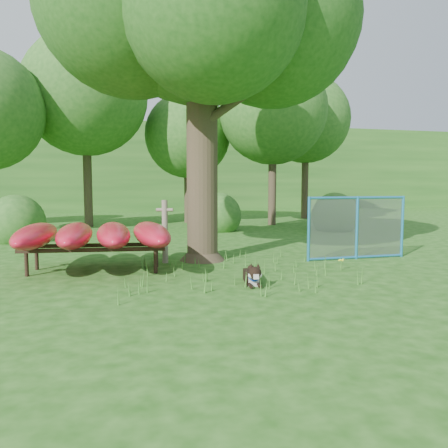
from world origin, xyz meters
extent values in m
plane|color=#18490E|center=(0.00, 0.00, 0.00)|extent=(80.00, 80.00, 0.00)
cylinder|color=#342A1C|center=(0.04, 2.66, 2.87)|extent=(0.97, 0.97, 5.74)
cone|color=#342A1C|center=(0.04, 2.66, 0.29)|extent=(1.46, 1.46, 0.57)
sphere|color=#1C4D16|center=(1.79, 2.61, 5.74)|extent=(4.13, 4.13, 4.13)
sphere|color=#1C4D16|center=(-1.50, 2.87, 5.96)|extent=(4.36, 4.36, 4.36)
sphere|color=#1C4D16|center=(-0.01, 1.17, 5.28)|extent=(3.67, 3.67, 3.67)
cylinder|color=#342A1C|center=(0.67, 2.37, 3.67)|extent=(1.63, 0.34, 1.22)
cylinder|color=#342A1C|center=(-0.38, 3.11, 4.13)|extent=(0.93, 1.21, 1.17)
cylinder|color=#675E4D|center=(-0.87, 2.51, 0.73)|extent=(0.18, 0.18, 1.46)
cylinder|color=#675E4D|center=(-0.87, 2.51, 1.24)|extent=(0.39, 0.22, 0.08)
cylinder|color=black|center=(-3.72, 1.70, 0.24)|extent=(0.09, 0.09, 0.49)
cylinder|color=black|center=(-1.21, 1.38, 0.24)|extent=(0.09, 0.09, 0.49)
cylinder|color=black|center=(-3.63, 2.37, 0.24)|extent=(0.09, 0.09, 0.49)
cylinder|color=black|center=(-1.12, 2.06, 0.24)|extent=(0.09, 0.09, 0.49)
cube|color=black|center=(-2.46, 1.54, 0.51)|extent=(2.91, 0.44, 0.08)
cube|color=black|center=(-2.38, 2.21, 0.51)|extent=(2.91, 0.44, 0.08)
ellipsoid|color=red|center=(-3.58, 2.02, 0.78)|extent=(0.84, 2.95, 0.47)
ellipsoid|color=red|center=(-2.81, 1.92, 0.78)|extent=(0.74, 2.93, 0.47)
ellipsoid|color=red|center=(-2.04, 1.83, 0.78)|extent=(0.72, 2.93, 0.47)
ellipsoid|color=red|center=(-1.26, 1.73, 0.78)|extent=(0.82, 2.95, 0.47)
cube|color=black|center=(0.42, 0.05, 0.11)|extent=(0.33, 0.65, 0.21)
cube|color=beige|center=(0.38, -0.21, 0.10)|extent=(0.21, 0.16, 0.20)
sphere|color=black|center=(0.35, -0.37, 0.27)|extent=(0.23, 0.23, 0.23)
cube|color=beige|center=(0.34, -0.48, 0.23)|extent=(0.11, 0.14, 0.08)
sphere|color=beige|center=(0.28, -0.38, 0.23)|extent=(0.11, 0.11, 0.11)
sphere|color=beige|center=(0.42, -0.40, 0.23)|extent=(0.11, 0.11, 0.11)
cone|color=black|center=(0.30, -0.33, 0.39)|extent=(0.11, 0.12, 0.11)
cone|color=black|center=(0.42, -0.35, 0.39)|extent=(0.08, 0.10, 0.11)
cylinder|color=black|center=(0.28, -0.33, 0.04)|extent=(0.11, 0.27, 0.06)
cylinder|color=black|center=(0.44, -0.36, 0.04)|extent=(0.11, 0.27, 0.06)
sphere|color=black|center=(0.52, 0.37, 0.20)|extent=(0.14, 0.14, 0.14)
torus|color=#1840B7|center=(0.36, -0.30, 0.21)|extent=(0.23, 0.10, 0.22)
cylinder|color=#2984BF|center=(2.44, 1.87, 0.77)|extent=(0.07, 0.07, 1.54)
cylinder|color=#2984BF|center=(3.72, 1.87, 0.77)|extent=(0.07, 0.07, 1.54)
cylinder|color=#2984BF|center=(5.00, 1.87, 0.77)|extent=(0.07, 0.07, 1.54)
cylinder|color=#2984BF|center=(3.72, 1.87, 1.50)|extent=(2.56, 0.06, 0.06)
cylinder|color=#2984BF|center=(3.72, 1.87, 0.04)|extent=(2.56, 0.06, 0.06)
plane|color=gray|center=(3.72, 1.87, 0.77)|extent=(2.56, 0.00, 2.56)
cylinder|color=#3F7B28|center=(2.63, 0.66, 0.11)|extent=(0.02, 0.02, 0.22)
sphere|color=#FFF928|center=(2.63, 0.66, 0.22)|extent=(0.04, 0.04, 0.04)
sphere|color=#FFF928|center=(2.68, 0.67, 0.23)|extent=(0.04, 0.04, 0.04)
sphere|color=#FFF928|center=(2.61, 0.70, 0.21)|extent=(0.04, 0.04, 0.04)
sphere|color=#FFF928|center=(2.64, 0.62, 0.22)|extent=(0.04, 0.04, 0.04)
sphere|color=#FFF928|center=(2.60, 0.65, 0.23)|extent=(0.04, 0.04, 0.04)
cylinder|color=#342A1C|center=(-3.00, 12.00, 2.62)|extent=(0.36, 0.36, 5.25)
sphere|color=#275C1D|center=(-3.00, 12.00, 5.62)|extent=(5.20, 5.20, 5.20)
cylinder|color=#342A1C|center=(1.50, 13.00, 1.92)|extent=(0.36, 0.36, 3.85)
sphere|color=#275C1D|center=(1.50, 13.00, 4.12)|extent=(4.00, 4.00, 4.00)
cylinder|color=#342A1C|center=(5.00, 11.00, 2.38)|extent=(0.36, 0.36, 4.76)
sphere|color=#275C1D|center=(5.00, 11.00, 5.10)|extent=(4.80, 4.80, 4.80)
cylinder|color=#342A1C|center=(8.00, 14.00, 2.45)|extent=(0.36, 0.36, 4.90)
sphere|color=#275C1D|center=(8.00, 14.00, 5.25)|extent=(4.60, 4.60, 4.60)
sphere|color=#275C1D|center=(-5.00, 7.50, 0.00)|extent=(1.80, 1.80, 1.80)
sphere|color=#275C1D|center=(6.50, 8.00, 0.00)|extent=(1.80, 1.80, 1.80)
sphere|color=#275C1D|center=(2.00, 9.00, 0.00)|extent=(1.80, 1.80, 1.80)
cube|color=#275C1D|center=(0.00, 28.00, 3.00)|extent=(80.00, 12.00, 6.00)
camera|label=1|loc=(-2.08, -7.55, 1.82)|focal=35.00mm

